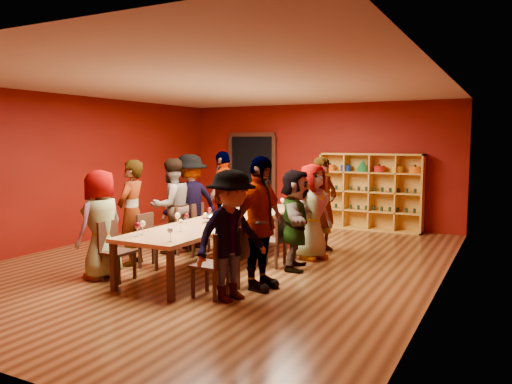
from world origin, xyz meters
TOP-DOWN VIEW (x-y plane):
  - room_shell at (0.00, 0.00)m, footprint 7.10×9.10m
  - tasting_table at (0.00, 0.00)m, footprint 1.10×4.50m
  - doorway at (-1.80, 4.43)m, footprint 1.40×0.17m
  - shelving_unit at (1.40, 4.32)m, footprint 2.40×0.40m
  - chair_person_left_0 at (-0.91, -1.73)m, footprint 0.42×0.42m
  - person_left_0 at (-1.15, -1.73)m, footprint 0.46×0.82m
  - chair_person_left_1 at (-0.91, -0.87)m, footprint 0.42×0.42m
  - person_left_1 at (-1.30, -0.87)m, footprint 0.61×0.74m
  - chair_person_left_2 at (-0.91, 0.16)m, footprint 0.42×0.42m
  - person_left_2 at (-1.25, 0.16)m, footprint 0.72×0.96m
  - chair_person_left_3 at (-0.91, 0.67)m, footprint 0.42×0.42m
  - person_left_3 at (-1.19, 0.67)m, footprint 0.94×1.28m
  - chair_person_left_4 at (-0.91, 1.89)m, footprint 0.42×0.42m
  - person_left_4 at (-1.16, 1.89)m, footprint 0.56×1.12m
  - chair_person_right_0 at (0.91, -1.75)m, footprint 0.42×0.42m
  - person_right_0 at (1.15, -1.75)m, footprint 0.82×1.20m
  - chair_person_right_1 at (0.91, -1.13)m, footprint 0.42×0.42m
  - person_right_1 at (1.25, -1.13)m, footprint 0.63×1.15m
  - chair_person_right_2 at (0.91, 0.12)m, footprint 0.42×0.42m
  - person_right_2 at (1.26, 0.12)m, footprint 0.87×1.58m
  - chair_person_right_3 at (0.91, 0.91)m, footprint 0.42×0.42m
  - person_right_3 at (1.25, 0.91)m, footprint 0.72×0.93m
  - chair_person_right_4 at (0.91, 1.59)m, footprint 0.42×0.42m
  - person_right_4 at (1.21, 1.59)m, footprint 0.66×0.77m
  - wine_glass_0 at (-0.31, 1.07)m, footprint 0.09×0.09m
  - wine_glass_1 at (-0.28, 1.88)m, footprint 0.09×0.09m
  - wine_glass_2 at (-0.16, 1.28)m, footprint 0.07×0.07m
  - wine_glass_3 at (0.29, -0.82)m, footprint 0.07×0.07m
  - wine_glass_4 at (0.29, 0.89)m, footprint 0.09×0.09m
  - wine_glass_5 at (0.03, -1.31)m, footprint 0.07×0.07m
  - wine_glass_6 at (-0.29, -0.02)m, footprint 0.08×0.08m
  - wine_glass_7 at (0.27, -0.12)m, footprint 0.08×0.08m
  - wine_glass_8 at (-0.38, 0.87)m, footprint 0.08×0.08m
  - wine_glass_9 at (-0.37, 1.65)m, footprint 0.08×0.08m
  - wine_glass_10 at (-0.31, -1.76)m, footprint 0.08×0.08m
  - wine_glass_11 at (-0.30, -0.01)m, footprint 0.07×0.07m
  - wine_glass_12 at (-0.04, -0.54)m, footprint 0.07×0.07m
  - wine_glass_13 at (-0.29, -1.89)m, footprint 0.08×0.08m
  - wine_glass_14 at (0.28, 1.78)m, footprint 0.08×0.08m
  - wine_glass_15 at (0.34, -1.97)m, footprint 0.08×0.08m
  - wine_glass_16 at (-0.31, -0.92)m, footprint 0.09×0.09m
  - wine_glass_17 at (-0.28, -0.73)m, footprint 0.07×0.07m
  - wine_glass_18 at (0.32, 1.92)m, footprint 0.08×0.08m
  - spittoon_bowl at (0.01, -0.41)m, footprint 0.32×0.32m
  - carafe_a at (-0.10, 0.14)m, footprint 0.12×0.12m
  - carafe_b at (0.31, -0.69)m, footprint 0.09×0.09m
  - wine_bottle at (0.18, 1.64)m, footprint 0.10×0.10m

SIDE VIEW (x-z plane):
  - chair_person_left_0 at x=-0.91m, z-range 0.05..0.94m
  - chair_person_left_1 at x=-0.91m, z-range 0.05..0.94m
  - chair_person_left_2 at x=-0.91m, z-range 0.05..0.94m
  - chair_person_left_3 at x=-0.91m, z-range 0.05..0.94m
  - chair_person_left_4 at x=-0.91m, z-range 0.05..0.94m
  - chair_person_right_0 at x=0.91m, z-range 0.05..0.94m
  - chair_person_right_1 at x=0.91m, z-range 0.05..0.94m
  - chair_person_right_2 at x=0.91m, z-range 0.05..0.94m
  - chair_person_right_3 at x=0.91m, z-range 0.05..0.94m
  - chair_person_right_4 at x=0.91m, z-range 0.05..0.94m
  - tasting_table at x=0.00m, z-range 0.32..1.07m
  - person_right_2 at x=1.26m, z-range 0.00..1.63m
  - spittoon_bowl at x=0.01m, z-range 0.74..0.91m
  - person_left_0 at x=-1.15m, z-range 0.00..1.66m
  - person_right_3 at x=1.25m, z-range 0.00..1.69m
  - carafe_b at x=0.31m, z-range 0.74..0.98m
  - person_right_0 at x=1.15m, z-range 0.00..1.72m
  - carafe_a at x=-0.10m, z-range 0.74..0.99m
  - wine_bottle at x=0.18m, z-range 0.71..1.02m
  - wine_glass_12 at x=-0.04m, z-range 0.79..0.97m
  - wine_glass_17 at x=-0.28m, z-range 0.79..0.97m
  - wine_glass_3 at x=0.29m, z-range 0.79..0.97m
  - wine_glass_2 at x=-0.16m, z-range 0.79..0.97m
  - wine_glass_11 at x=-0.30m, z-range 0.79..0.98m
  - person_left_2 at x=-1.25m, z-range 0.00..1.77m
  - wine_glass_5 at x=0.03m, z-range 0.79..0.98m
  - wine_glass_6 at x=-0.29m, z-range 0.79..0.98m
  - person_left_1 at x=-1.30m, z-range 0.00..1.77m
  - wine_glass_7 at x=0.27m, z-range 0.79..0.99m
  - wine_glass_15 at x=0.34m, z-range 0.79..0.99m
  - wine_glass_18 at x=0.32m, z-range 0.79..0.99m
  - wine_glass_14 at x=0.28m, z-range 0.79..0.99m
  - person_right_4 at x=1.21m, z-range 0.00..1.79m
  - wine_glass_13 at x=-0.29m, z-range 0.79..1.00m
  - wine_glass_8 at x=-0.38m, z-range 0.80..1.00m
  - wine_glass_10 at x=-0.31m, z-range 0.80..1.00m
  - wine_glass_9 at x=-0.37m, z-range 0.80..1.00m
  - wine_glass_16 at x=-0.31m, z-range 0.80..1.01m
  - wine_glass_1 at x=-0.28m, z-range 0.80..1.01m
  - wine_glass_4 at x=0.29m, z-range 0.80..1.01m
  - wine_glass_0 at x=-0.31m, z-range 0.80..1.01m
  - person_left_3 at x=-1.19m, z-range 0.00..1.83m
  - person_left_4 at x=-1.16m, z-range 0.00..1.87m
  - person_right_1 at x=1.25m, z-range 0.00..1.88m
  - shelving_unit at x=1.40m, z-range 0.08..1.88m
  - doorway at x=-1.80m, z-range -0.03..2.27m
  - room_shell at x=0.00m, z-range -0.02..3.02m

